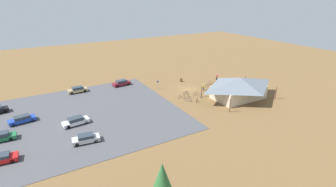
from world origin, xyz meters
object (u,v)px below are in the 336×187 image
object	(u,v)px
lot_sign	(158,83)
bicycle_silver_near_porch	(181,97)
bicycle_green_yard_center	(221,81)
bicycle_teal_front_row	(229,84)
pine_mideast	(162,179)
bicycle_white_edge_south	(196,94)
bicycle_yellow_lone_east	(188,96)
visitor_by_pavilion	(217,77)
bike_pavilion	(239,86)
bicycle_red_lone_west	(197,100)
bicycle_black_yard_left	(186,93)
bicycle_purple_mid_cluster	(188,100)
bicycle_blue_yard_right	(208,85)
car_silver_end_stall	(86,138)
car_green_near_entry	(0,137)
car_white_aisle_side	(76,121)
car_tan_front_row	(78,90)
car_blue_by_curb	(22,119)
bicycle_white_trailside	(201,96)
car_maroon_inner_stall	(121,83)
trash_bin	(181,80)
visitor_crossing_yard	(203,87)
bicycle_orange_edge_north	(211,83)

from	to	relation	value
lot_sign	bicycle_silver_near_porch	xyz separation A→B (m)	(-1.62, 8.46, -1.03)
bicycle_green_yard_center	bicycle_teal_front_row	distance (m)	2.58
pine_mideast	bicycle_white_edge_south	size ratio (longest dim) A/B	3.84
bicycle_white_edge_south	bicycle_yellow_lone_east	distance (m)	2.10
bicycle_green_yard_center	visitor_by_pavilion	xyz separation A→B (m)	(-0.44, -2.51, 0.55)
bike_pavilion	bicycle_red_lone_west	bearing A→B (deg)	-16.04
bicycle_black_yard_left	bicycle_purple_mid_cluster	world-z (taller)	bicycle_purple_mid_cluster
bicycle_red_lone_west	bicycle_teal_front_row	distance (m)	14.99
bicycle_blue_yard_right	car_silver_end_stall	bearing A→B (deg)	18.44
car_green_near_entry	car_white_aisle_side	world-z (taller)	car_green_near_entry
car_tan_front_row	visitor_by_pavilion	xyz separation A→B (m)	(-35.80, 9.13, 0.18)
bicycle_blue_yard_right	visitor_by_pavilion	world-z (taller)	visitor_by_pavilion
bicycle_white_edge_south	car_white_aisle_side	world-z (taller)	car_white_aisle_side
bicycle_red_lone_west	car_blue_by_curb	bearing A→B (deg)	-13.71
visitor_by_pavilion	car_tan_front_row	bearing A→B (deg)	-14.31
bicycle_purple_mid_cluster	car_white_aisle_side	xyz separation A→B (m)	(23.97, -1.17, 0.37)
bicycle_purple_mid_cluster	bicycle_white_trailside	xyz separation A→B (m)	(-3.73, -0.33, -0.01)
bike_pavilion	bicycle_white_trailside	xyz separation A→B (m)	(7.35, -4.41, -2.47)
car_tan_front_row	car_green_near_entry	size ratio (longest dim) A/B	0.92
bicycle_green_yard_center	bicycle_red_lone_west	bearing A→B (deg)	29.01
bicycle_white_trailside	bicycle_yellow_lone_east	bearing A→B (deg)	-38.52
car_maroon_inner_stall	bicycle_blue_yard_right	bearing A→B (deg)	147.67
lot_sign	bicycle_teal_front_row	bearing A→B (deg)	158.38
bicycle_silver_near_porch	bicycle_yellow_lone_east	world-z (taller)	bicycle_silver_near_porch
pine_mideast	bicycle_green_yard_center	distance (m)	46.68
pine_mideast	bicycle_white_edge_south	bearing A→B (deg)	-131.53
bicycle_blue_yard_right	car_blue_by_curb	size ratio (longest dim) A/B	0.37
bicycle_green_yard_center	car_maroon_inner_stall	size ratio (longest dim) A/B	0.35
trash_bin	visitor_by_pavilion	bearing A→B (deg)	158.71
car_tan_front_row	car_white_aisle_side	bearing A→B (deg)	77.36
car_silver_end_stall	car_green_near_entry	size ratio (longest dim) A/B	0.92
bike_pavilion	bicycle_white_edge_south	bearing A→B (deg)	-39.60
car_green_near_entry	lot_sign	bearing A→B (deg)	-164.82
pine_mideast	car_blue_by_curb	bearing A→B (deg)	-68.07
car_blue_by_curb	car_maroon_inner_stall	size ratio (longest dim) A/B	1.00
bicycle_silver_near_porch	car_tan_front_row	distance (m)	25.32
bicycle_yellow_lone_east	visitor_crossing_yard	size ratio (longest dim) A/B	0.90
car_tan_front_row	car_blue_by_curb	xyz separation A→B (m)	(12.26, 10.96, -0.03)
bicycle_orange_edge_north	bike_pavilion	bearing A→B (deg)	85.15
trash_bin	bicycle_orange_edge_north	xyz separation A→B (m)	(-5.86, 5.85, -0.07)
bicycle_red_lone_west	bicycle_orange_edge_north	world-z (taller)	bicycle_orange_edge_north
bicycle_blue_yard_right	bicycle_red_lone_west	bearing A→B (deg)	38.32
lot_sign	car_white_aisle_side	world-z (taller)	lot_sign
bicycle_white_edge_south	car_green_near_entry	world-z (taller)	car_green_near_entry
bicycle_white_trailside	car_blue_by_curb	distance (m)	36.80
bicycle_purple_mid_cluster	car_white_aisle_side	world-z (taller)	car_white_aisle_side
car_maroon_inner_stall	bicycle_white_trailside	bearing A→B (deg)	126.95
bike_pavilion	trash_bin	world-z (taller)	bike_pavilion
bicycle_orange_edge_north	bicycle_white_edge_south	bearing A→B (deg)	28.08
car_tan_front_row	car_white_aisle_side	world-z (taller)	car_tan_front_row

